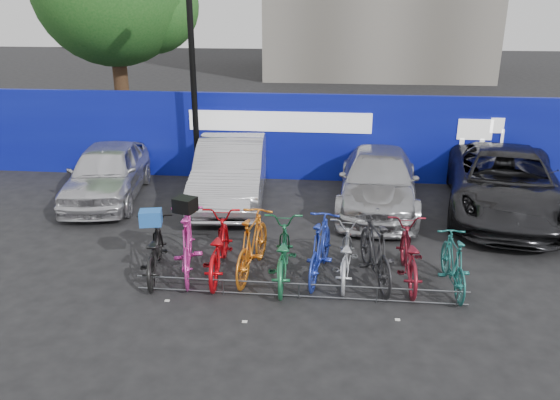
# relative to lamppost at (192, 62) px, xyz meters

# --- Properties ---
(ground) EXTENTS (100.00, 100.00, 0.00)m
(ground) POSITION_rel_lamppost_xyz_m (3.20, -5.40, -3.27)
(ground) COLOR black
(ground) RESTS_ON ground
(hoarding) EXTENTS (22.00, 0.18, 2.40)m
(hoarding) POSITION_rel_lamppost_xyz_m (3.21, 0.60, -2.07)
(hoarding) COLOR #091088
(hoarding) RESTS_ON ground
(lamppost) EXTENTS (0.25, 0.50, 6.11)m
(lamppost) POSITION_rel_lamppost_xyz_m (0.00, 0.00, 0.00)
(lamppost) COLOR black
(lamppost) RESTS_ON ground
(bike_rack) EXTENTS (5.60, 0.03, 0.30)m
(bike_rack) POSITION_rel_lamppost_xyz_m (3.20, -6.00, -3.11)
(bike_rack) COLOR #595B60
(bike_rack) RESTS_ON ground
(car_0) EXTENTS (2.26, 4.31, 1.40)m
(car_0) POSITION_rel_lamppost_xyz_m (-1.95, -1.51, -2.57)
(car_0) COLOR silver
(car_0) RESTS_ON ground
(car_1) EXTENTS (2.02, 4.77, 1.53)m
(car_1) POSITION_rel_lamppost_xyz_m (1.17, -1.26, -2.51)
(car_1) COLOR #ACACB1
(car_1) RESTS_ON ground
(car_2) EXTENTS (2.17, 4.67, 1.32)m
(car_2) POSITION_rel_lamppost_xyz_m (4.80, -1.38, -2.61)
(car_2) COLOR #A5A6AA
(car_2) RESTS_ON ground
(car_3) EXTENTS (3.37, 5.72, 1.49)m
(car_3) POSITION_rel_lamppost_xyz_m (7.70, -1.53, -2.52)
(car_3) COLOR black
(car_3) RESTS_ON ground
(bike_0) EXTENTS (1.03, 1.99, 0.99)m
(bike_0) POSITION_rel_lamppost_xyz_m (0.51, -5.40, -2.77)
(bike_0) COLOR black
(bike_0) RESTS_ON ground
(bike_1) EXTENTS (1.00, 2.11, 1.22)m
(bike_1) POSITION_rel_lamppost_xyz_m (1.11, -5.27, -2.66)
(bike_1) COLOR #D13097
(bike_1) RESTS_ON ground
(bike_2) EXTENTS (0.85, 2.09, 1.07)m
(bike_2) POSITION_rel_lamppost_xyz_m (1.67, -5.24, -2.73)
(bike_2) COLOR red
(bike_2) RESTS_ON ground
(bike_3) EXTENTS (0.81, 2.02, 1.18)m
(bike_3) POSITION_rel_lamppost_xyz_m (2.29, -5.18, -2.68)
(bike_3) COLOR #CB6515
(bike_3) RESTS_ON ground
(bike_4) EXTENTS (0.80, 2.05, 1.06)m
(bike_4) POSITION_rel_lamppost_xyz_m (2.85, -5.35, -2.74)
(bike_4) COLOR #1D6A3E
(bike_4) RESTS_ON ground
(bike_5) EXTENTS (0.84, 1.97, 1.15)m
(bike_5) POSITION_rel_lamppost_xyz_m (3.52, -5.17, -2.70)
(bike_5) COLOR #1E32A1
(bike_5) RESTS_ON ground
(bike_6) EXTENTS (0.73, 1.85, 0.95)m
(bike_6) POSITION_rel_lamppost_xyz_m (3.97, -5.17, -2.79)
(bike_6) COLOR #B8BCC0
(bike_6) RESTS_ON ground
(bike_7) EXTENTS (0.95, 2.04, 1.18)m
(bike_7) POSITION_rel_lamppost_xyz_m (4.50, -5.22, -2.68)
(bike_7) COLOR #242427
(bike_7) RESTS_ON ground
(bike_8) EXTENTS (0.70, 1.97, 1.03)m
(bike_8) POSITION_rel_lamppost_xyz_m (5.08, -5.16, -2.76)
(bike_8) COLOR maroon
(bike_8) RESTS_ON ground
(bike_9) EXTENTS (0.54, 1.70, 1.01)m
(bike_9) POSITION_rel_lamppost_xyz_m (5.82, -5.39, -2.76)
(bike_9) COLOR #1F6A65
(bike_9) RESTS_ON ground
(cargo_crate) EXTENTS (0.43, 0.36, 0.27)m
(cargo_crate) POSITION_rel_lamppost_xyz_m (0.51, -5.40, -2.14)
(cargo_crate) COLOR blue
(cargo_crate) RESTS_ON bike_0
(cargo_topcase) EXTENTS (0.44, 0.42, 0.26)m
(cargo_topcase) POSITION_rel_lamppost_xyz_m (1.11, -5.27, -1.92)
(cargo_topcase) COLOR black
(cargo_topcase) RESTS_ON bike_1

